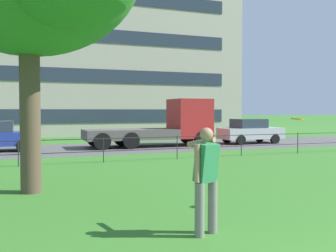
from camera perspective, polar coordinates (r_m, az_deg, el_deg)
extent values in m
cube|color=#565454|center=(21.70, -8.42, -3.20)|extent=(80.00, 6.70, 0.01)
cylinder|color=#232328|center=(15.34, -21.10, -3.72)|extent=(0.04, 0.04, 1.00)
cylinder|color=#232328|center=(15.65, -9.44, -3.48)|extent=(0.04, 0.04, 1.00)
cylinder|color=#232328|center=(16.57, 1.34, -3.14)|extent=(0.04, 0.04, 1.00)
cylinder|color=#232328|center=(18.00, 10.70, -2.75)|extent=(0.04, 0.04, 1.00)
cylinder|color=#232328|center=(19.84, 18.49, -2.36)|extent=(0.04, 0.04, 1.00)
cylinder|color=#232328|center=(16.04, -3.89, -3.50)|extent=(28.42, 0.03, 0.03)
cylinder|color=#232328|center=(16.00, -3.90, -1.72)|extent=(28.42, 0.03, 0.03)
cylinder|color=brown|center=(10.29, -19.57, 2.62)|extent=(0.50, 0.50, 4.29)
cylinder|color=slate|center=(6.49, 4.65, -12.16)|extent=(0.16, 0.16, 0.88)
cylinder|color=slate|center=(6.72, 6.55, -11.66)|extent=(0.16, 0.16, 0.88)
cube|color=#2D7F4C|center=(6.46, 5.65, -5.36)|extent=(0.44, 0.41, 0.66)
sphere|color=#A87A5B|center=(6.41, 5.66, -1.22)|extent=(0.22, 0.22, 0.22)
cylinder|color=#A87A5B|center=(6.78, 4.87, -2.37)|extent=(0.31, 0.62, 0.21)
cylinder|color=#A87A5B|center=(6.29, 4.27, -5.49)|extent=(0.09, 0.09, 0.62)
cylinder|color=orange|center=(8.59, 18.45, 0.97)|extent=(0.32, 0.32, 0.05)
cylinder|color=black|center=(22.19, -20.49, -2.43)|extent=(0.60, 0.22, 0.60)
cylinder|color=black|center=(20.58, -20.56, -2.78)|extent=(0.60, 0.22, 0.60)
cube|color=#B22323|center=(23.25, 3.17, 1.13)|extent=(2.10, 2.30, 2.30)
cube|color=#283342|center=(23.62, 5.15, 1.98)|extent=(0.12, 1.84, 0.87)
cube|color=#56514C|center=(22.04, -5.53, -1.21)|extent=(5.20, 2.30, 0.56)
cylinder|color=black|center=(24.39, 2.82, -1.52)|extent=(0.90, 0.30, 0.90)
cylinder|color=black|center=(22.48, 5.00, -1.85)|extent=(0.90, 0.30, 0.90)
cylinder|color=black|center=(23.01, -6.85, -1.76)|extent=(0.90, 0.30, 0.90)
cylinder|color=black|center=(20.97, -5.44, -2.15)|extent=(0.90, 0.30, 0.90)
cylinder|color=black|center=(22.69, -10.68, -1.85)|extent=(0.90, 0.30, 0.90)
cylinder|color=black|center=(20.61, -9.62, -2.25)|extent=(0.90, 0.30, 0.90)
cube|color=#B7BABF|center=(25.03, 12.03, -1.04)|extent=(4.03, 1.76, 0.68)
cube|color=#2D3847|center=(24.91, 11.75, 0.38)|extent=(1.92, 1.55, 0.56)
cylinder|color=black|center=(26.41, 13.28, -1.62)|extent=(0.60, 0.21, 0.60)
cylinder|color=black|center=(25.11, 15.40, -1.84)|extent=(0.60, 0.21, 0.60)
cylinder|color=black|center=(25.07, 8.63, -1.79)|extent=(0.60, 0.21, 0.60)
cylinder|color=black|center=(23.70, 10.62, -2.04)|extent=(0.60, 0.21, 0.60)
cube|color=#ADA393|center=(39.17, -12.11, 13.50)|extent=(26.81, 13.11, 19.46)
cube|color=#283342|center=(31.93, -10.16, 1.44)|extent=(22.52, 0.06, 1.10)
cube|color=#283342|center=(32.05, -10.21, 7.25)|extent=(22.52, 0.06, 1.10)
cube|color=#283342|center=(32.49, -10.25, 12.95)|extent=(22.52, 0.06, 1.10)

